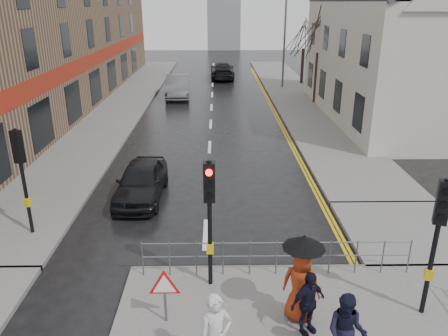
{
  "coord_description": "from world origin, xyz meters",
  "views": [
    {
      "loc": [
        0.4,
        -9.34,
        6.99
      ],
      "look_at": [
        0.62,
        4.55,
        1.69
      ],
      "focal_mm": 35.0,
      "sensor_mm": 36.0,
      "label": 1
    }
  ],
  "objects_px": {
    "pedestrian_with_umbrella": "(302,276)",
    "car_mid": "(178,87)",
    "pedestrian_b": "(346,332)",
    "pedestrian_d": "(308,303)",
    "car_parked": "(141,181)",
    "pedestrian_a": "(216,335)"
  },
  "relations": [
    {
      "from": "pedestrian_a",
      "to": "pedestrian_with_umbrella",
      "type": "height_order",
      "value": "pedestrian_with_umbrella"
    },
    {
      "from": "pedestrian_a",
      "to": "pedestrian_d",
      "type": "bearing_deg",
      "value": 12.31
    },
    {
      "from": "pedestrian_d",
      "to": "car_mid",
      "type": "distance_m",
      "value": 26.61
    },
    {
      "from": "pedestrian_a",
      "to": "car_mid",
      "type": "relative_size",
      "value": 0.35
    },
    {
      "from": "pedestrian_b",
      "to": "pedestrian_with_umbrella",
      "type": "height_order",
      "value": "pedestrian_with_umbrella"
    },
    {
      "from": "pedestrian_with_umbrella",
      "to": "car_parked",
      "type": "height_order",
      "value": "pedestrian_with_umbrella"
    },
    {
      "from": "pedestrian_b",
      "to": "pedestrian_d",
      "type": "height_order",
      "value": "pedestrian_b"
    },
    {
      "from": "pedestrian_a",
      "to": "car_parked",
      "type": "height_order",
      "value": "pedestrian_a"
    },
    {
      "from": "pedestrian_a",
      "to": "car_mid",
      "type": "distance_m",
      "value": 27.37
    },
    {
      "from": "pedestrian_a",
      "to": "pedestrian_with_umbrella",
      "type": "xyz_separation_m",
      "value": [
        1.91,
        1.52,
        0.27
      ]
    },
    {
      "from": "pedestrian_b",
      "to": "pedestrian_with_umbrella",
      "type": "relative_size",
      "value": 0.77
    },
    {
      "from": "pedestrian_a",
      "to": "pedestrian_b",
      "type": "distance_m",
      "value": 2.54
    },
    {
      "from": "pedestrian_with_umbrella",
      "to": "car_mid",
      "type": "relative_size",
      "value": 0.42
    },
    {
      "from": "pedestrian_with_umbrella",
      "to": "car_mid",
      "type": "height_order",
      "value": "pedestrian_with_umbrella"
    },
    {
      "from": "pedestrian_b",
      "to": "car_mid",
      "type": "xyz_separation_m",
      "value": [
        -5.55,
        27.11,
        -0.13
      ]
    },
    {
      "from": "pedestrian_b",
      "to": "car_parked",
      "type": "height_order",
      "value": "pedestrian_b"
    },
    {
      "from": "car_parked",
      "to": "pedestrian_b",
      "type": "bearing_deg",
      "value": -55.69
    },
    {
      "from": "pedestrian_b",
      "to": "car_parked",
      "type": "bearing_deg",
      "value": 148.76
    },
    {
      "from": "pedestrian_with_umbrella",
      "to": "car_mid",
      "type": "distance_m",
      "value": 26.16
    },
    {
      "from": "pedestrian_a",
      "to": "pedestrian_with_umbrella",
      "type": "relative_size",
      "value": 0.82
    },
    {
      "from": "pedestrian_b",
      "to": "car_parked",
      "type": "relative_size",
      "value": 0.41
    },
    {
      "from": "pedestrian_a",
      "to": "car_parked",
      "type": "xyz_separation_m",
      "value": [
        -2.82,
        8.5,
        -0.32
      ]
    }
  ]
}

